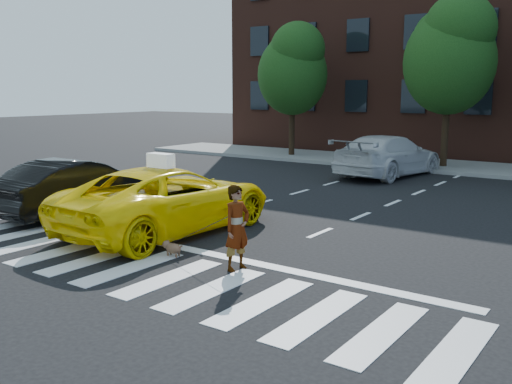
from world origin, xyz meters
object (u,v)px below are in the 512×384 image
black_sedan (77,187)px  white_suv (388,156)px  tree_left (293,66)px  dog (172,248)px  woman (237,228)px  tree_mid (451,51)px  taxi (168,199)px

black_sedan → white_suv: size_ratio=0.82×
tree_left → dog: size_ratio=12.42×
black_sedan → woman: 6.59m
tree_mid → woman: size_ratio=4.47×
tree_mid → woman: tree_mid is taller
tree_left → white_suv: 7.90m
taxi → black_sedan: taxi is taller
tree_mid → dog: tree_mid is taller
white_suv → tree_mid: bearing=-104.5°
woman → tree_left: bearing=36.8°
tree_mid → black_sedan: tree_mid is taller
tree_left → black_sedan: tree_left is taller
white_suv → taxi: bearing=93.3°
white_suv → dog: size_ratio=10.45×
tree_left → dog: 17.96m
tree_mid → taxi: 15.18m
woman → dog: (-1.60, -0.06, -0.62)m
black_sedan → white_suv: bearing=-111.1°
tree_mid → black_sedan: size_ratio=1.57×
tree_mid → white_suv: tree_mid is taller
black_sedan → woman: woman is taller
tree_left → taxi: tree_left is taller
taxi → dog: size_ratio=10.59×
black_sedan → woman: bearing=166.3°
black_sedan → tree_mid: bearing=-111.5°
tree_left → tree_mid: size_ratio=0.92×
taxi → dog: taxi is taller
woman → black_sedan: bearing=86.0°
tree_mid → black_sedan: (-5.29, -14.50, -4.11)m
white_suv → woman: 13.01m
tree_left → taxi: bearing=-69.0°
tree_left → woman: size_ratio=4.10×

